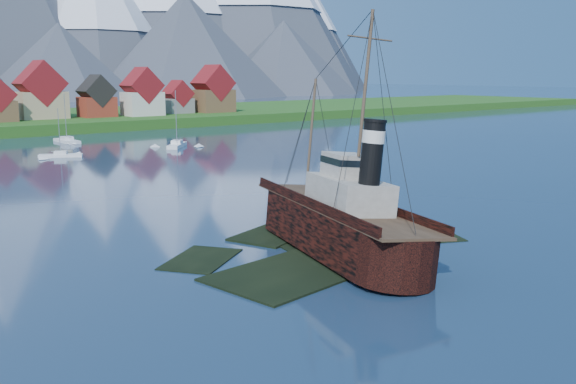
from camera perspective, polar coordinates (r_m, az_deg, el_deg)
ground at (r=58.68m, az=2.92°, el=-5.76°), size 1400.00×1400.00×0.00m
shoal at (r=61.45m, az=2.82°, el=-5.34°), size 31.71×21.24×1.14m
tugboat_wreck at (r=60.31m, az=3.42°, el=-2.47°), size 6.74×29.06×23.03m
sailboat_d at (r=147.04m, az=-9.84°, el=4.07°), size 8.35×8.83×13.28m
sailboat_e at (r=163.46m, az=-19.05°, el=4.27°), size 2.99×10.62×12.22m
sailboat_f at (r=135.34m, az=-19.55°, el=3.03°), size 8.31×5.73×10.12m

